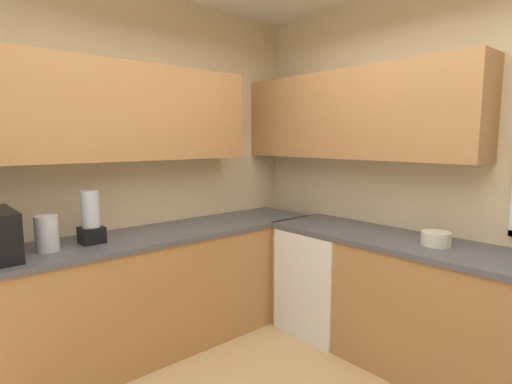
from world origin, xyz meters
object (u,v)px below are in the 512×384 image
object	(u,v)px
dishwasher	(324,280)
kettle	(47,233)
bowl	(436,239)
blender_appliance	(91,220)

from	to	relation	value
dishwasher	kettle	world-z (taller)	kettle
kettle	bowl	xyz separation A→B (m)	(1.55, 1.98, -0.07)
dishwasher	bowl	bearing A→B (deg)	1.89
bowl	blender_appliance	xyz separation A→B (m)	(-1.57, -1.70, 0.12)
dishwasher	blender_appliance	bearing A→B (deg)	-111.54
dishwasher	bowl	world-z (taller)	bowl
dishwasher	blender_appliance	size ratio (longest dim) A/B	2.39
dishwasher	blender_appliance	xyz separation A→B (m)	(-0.66, -1.67, 0.64)
dishwasher	blender_appliance	distance (m)	1.91
dishwasher	bowl	distance (m)	1.05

